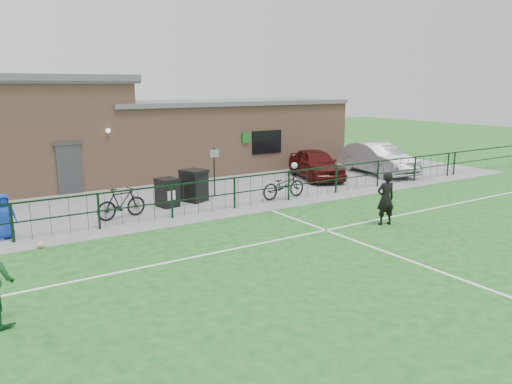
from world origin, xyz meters
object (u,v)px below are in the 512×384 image
sign_post (214,172)px  bicycle_d (121,203)px  spectator_child (4,216)px  ball_ground (40,245)px  car_silver (378,158)px  wheelie_bin_left (167,194)px  bicycle_e (284,185)px  car_maroon (316,164)px  wheelie_bin_right (194,187)px

sign_post → bicycle_d: 4.69m
bicycle_d → spectator_child: bearing=87.0°
ball_ground → car_silver: bearing=11.2°
wheelie_bin_left → sign_post: 2.58m
sign_post → bicycle_e: bearing=-43.6°
car_maroon → spectator_child: bearing=-152.0°
wheelie_bin_right → spectator_child: (-6.90, -1.38, 0.10)m
car_silver → bicycle_d: car_silver is taller
wheelie_bin_right → ball_ground: bearing=-177.3°
bicycle_e → spectator_child: size_ratio=1.49×
bicycle_e → spectator_child: 10.16m
bicycle_e → car_maroon: bearing=-57.1°
wheelie_bin_right → spectator_child: spectator_child is taller
bicycle_e → wheelie_bin_left: bearing=73.1°
wheelie_bin_right → ball_ground: wheelie_bin_right is taller
car_maroon → ball_ground: (-13.37, -4.01, -0.63)m
wheelie_bin_right → bicycle_d: bearing=175.4°
car_silver → sign_post: bearing=-172.3°
car_silver → car_maroon: bearing=177.4°
spectator_child → ball_ground: spectator_child is taller
wheelie_bin_left → bicycle_e: bearing=-25.6°
sign_post → ball_ground: bearing=-155.7°
wheelie_bin_left → car_maroon: size_ratio=0.23×
sign_post → car_maroon: (5.99, 0.68, -0.28)m
wheelie_bin_right → bicycle_d: size_ratio=0.65×
sign_post → bicycle_e: (2.09, -1.99, -0.47)m
car_silver → spectator_child: bearing=-166.4°
car_silver → spectator_child: (-17.64, -1.89, -0.11)m
bicycle_e → ball_ground: size_ratio=9.25×
wheelie_bin_left → sign_post: size_ratio=0.50×
wheelie_bin_right → bicycle_e: wheelie_bin_right is taller
bicycle_d → car_silver: bearing=-92.4°
bicycle_d → wheelie_bin_left: bearing=-78.2°
car_silver → bicycle_e: size_ratio=2.35×
bicycle_d → bicycle_e: 6.53m
wheelie_bin_right → sign_post: sign_post is taller
sign_post → spectator_child: 8.28m
sign_post → car_maroon: 6.03m
bicycle_d → bicycle_e: bearing=-103.0°
wheelie_bin_right → car_silver: size_ratio=0.24×
bicycle_d → ball_ground: bicycle_d is taller
car_silver → ball_ground: size_ratio=21.77×
bicycle_d → ball_ground: bearing=113.3°
wheelie_bin_right → spectator_child: 7.03m
sign_post → spectator_child: sign_post is taller
car_maroon → bicycle_d: 10.63m
wheelie_bin_right → ball_ground: 6.85m
wheelie_bin_right → bicycle_e: (3.26, -1.51, -0.05)m
car_maroon → bicycle_e: car_maroon is taller
car_silver → spectator_child: 17.74m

